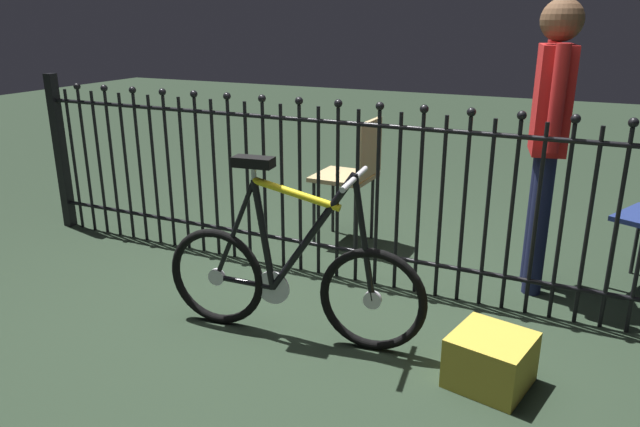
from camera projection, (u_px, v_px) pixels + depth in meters
ground_plane at (305, 316)px, 3.29m from camera, size 20.00×20.00×0.00m
iron_fence at (335, 187)px, 3.61m from camera, size 4.77×0.07×1.18m
bicycle at (291, 277)px, 3.00m from camera, size 1.38×0.40×0.93m
chair_tan at (355, 169)px, 4.17m from camera, size 0.41×0.41×0.91m
person_visitor at (549, 124)px, 3.33m from camera, size 0.23×0.47×1.67m
display_crate at (491, 360)px, 2.66m from camera, size 0.39×0.39×0.24m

